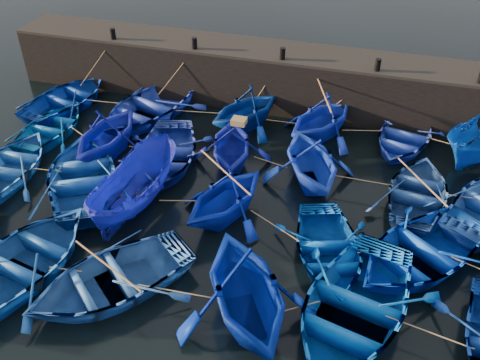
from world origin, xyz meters
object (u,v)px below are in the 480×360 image
(boat_13, at_px, (10,166))
(wooden_crate, at_px, (239,121))
(boat_8, at_px, (166,153))
(boat_0, at_px, (67,98))

(boat_13, distance_m, wooden_crate, 8.87)
(boat_8, height_order, wooden_crate, wooden_crate)
(boat_8, distance_m, wooden_crate, 3.24)
(boat_8, xyz_separation_m, wooden_crate, (2.77, 0.68, 1.53))
(boat_8, relative_size, wooden_crate, 9.03)
(boat_0, bearing_deg, boat_13, 112.63)
(boat_8, height_order, boat_13, boat_8)
(boat_0, xyz_separation_m, boat_13, (0.77, -5.40, -0.02))
(boat_8, bearing_deg, boat_0, 140.00)
(boat_0, relative_size, wooden_crate, 8.93)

